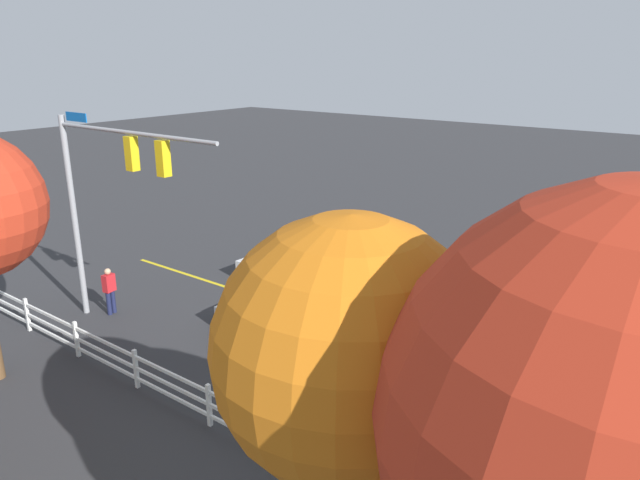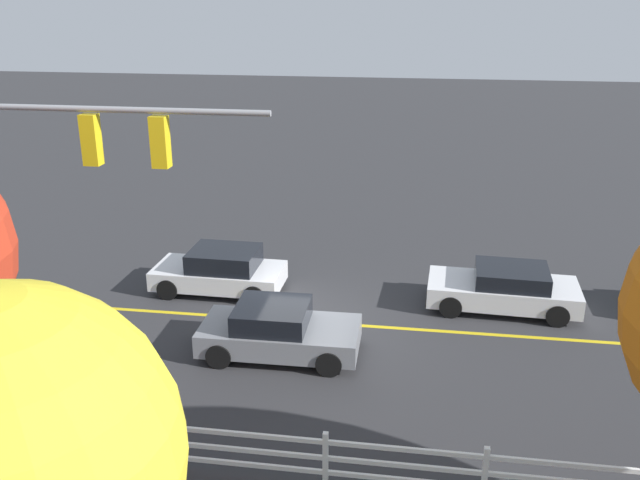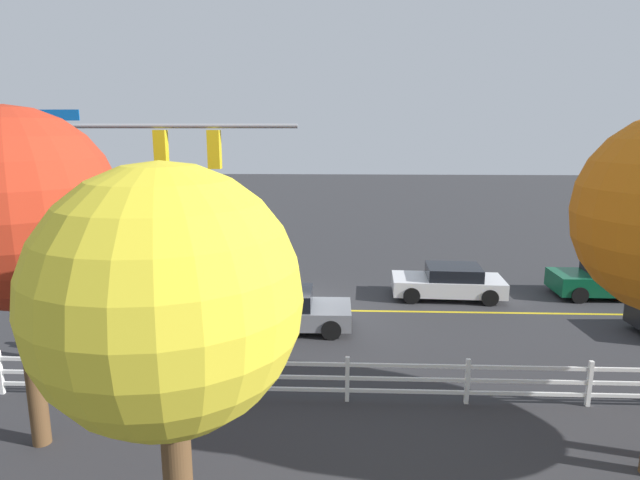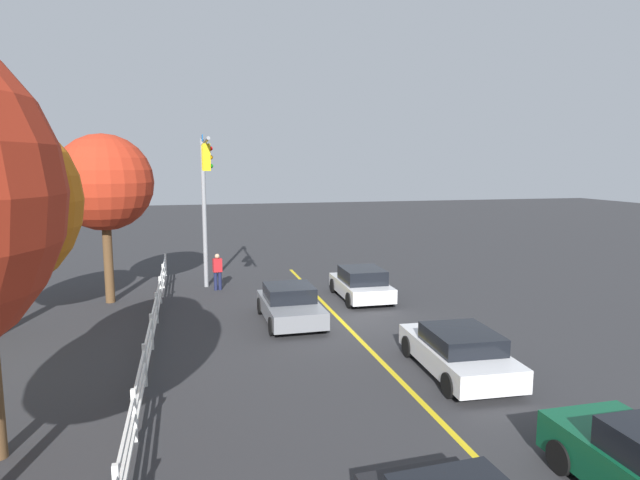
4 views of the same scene
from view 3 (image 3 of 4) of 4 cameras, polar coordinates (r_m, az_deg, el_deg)
The scene contains 11 objects.
ground_plane at distance 19.77m, azimuth -1.80°, elevation -7.51°, with size 120.00×120.00×0.00m, color #2D2D30.
lane_center_stripe at distance 19.89m, azimuth 9.88°, elevation -7.55°, with size 28.00×0.16×0.01m, color gold.
signal_assembly at distance 15.35m, azimuth -21.47°, elevation 5.04°, with size 7.25×0.38×7.03m.
car_0 at distance 17.83m, azimuth -3.34°, elevation -7.50°, with size 4.02×2.04×1.34m.
car_1 at distance 21.60m, azimuth 13.61°, elevation -4.39°, with size 4.36×2.16×1.29m.
car_2 at distance 21.59m, azimuth -9.20°, elevation -4.12°, with size 3.98×2.01×1.37m.
car_3 at distance 23.99m, azimuth 28.53°, elevation -3.72°, with size 4.24×1.96×1.46m.
pedestrian at distance 17.21m, azimuth -23.85°, elevation -8.25°, with size 0.32×0.44×1.69m.
white_rail_fence at distance 13.48m, azimuth 9.29°, elevation -14.48°, with size 26.10×0.10×1.15m.
tree_0 at distance 11.87m, azimuth -29.83°, elevation 2.78°, with size 3.94×3.94×6.99m.
tree_2 at distance 7.40m, azimuth -16.04°, elevation -6.24°, with size 3.64×3.64×6.15m.
Camera 3 is at (-1.39, 18.60, 6.53)m, focal length 29.91 mm.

